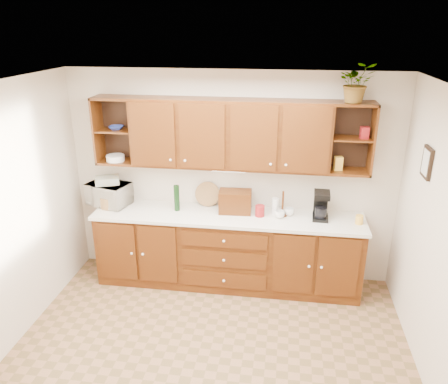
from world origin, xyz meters
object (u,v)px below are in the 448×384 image
(coffee_maker, at_px, (321,206))
(potted_plant, at_px, (357,83))
(microwave, at_px, (109,194))
(bread_box, at_px, (235,202))

(coffee_maker, distance_m, potted_plant, 1.42)
(microwave, bearing_deg, coffee_maker, 15.17)
(microwave, relative_size, coffee_maker, 1.51)
(coffee_maker, relative_size, potted_plant, 0.80)
(microwave, distance_m, potted_plant, 3.20)
(microwave, relative_size, potted_plant, 1.21)
(bread_box, height_order, coffee_maker, coffee_maker)
(bread_box, height_order, potted_plant, potted_plant)
(microwave, height_order, potted_plant, potted_plant)
(potted_plant, bearing_deg, microwave, -179.97)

